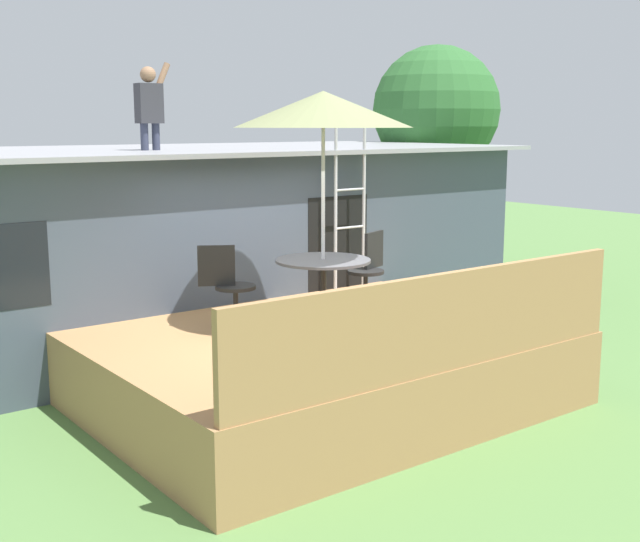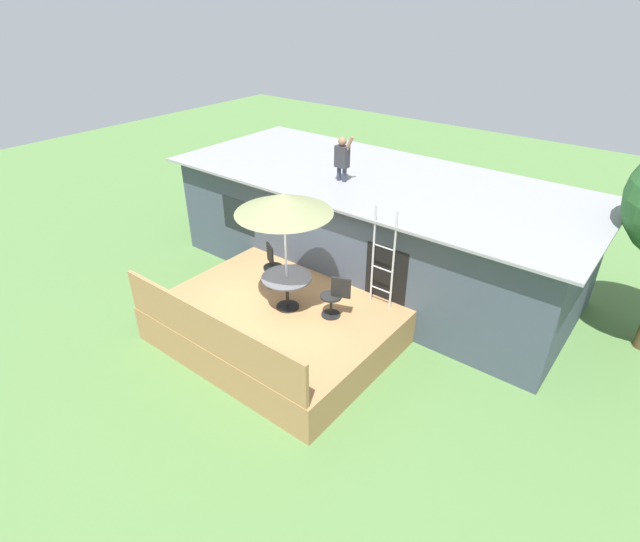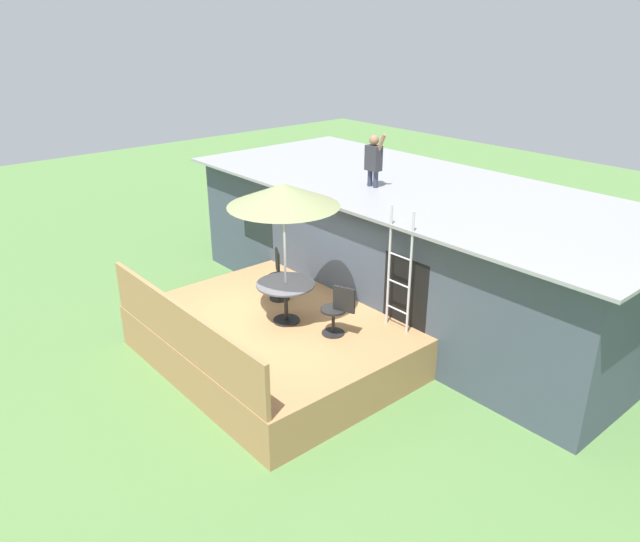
# 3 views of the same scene
# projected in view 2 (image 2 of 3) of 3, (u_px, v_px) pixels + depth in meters

# --- Properties ---
(ground_plane) EXTENTS (40.00, 40.00, 0.00)m
(ground_plane) POSITION_uv_depth(u_px,v_px,m) (282.00, 336.00, 10.92)
(ground_plane) COLOR #567F42
(house) EXTENTS (10.50, 4.50, 2.66)m
(house) POSITION_uv_depth(u_px,v_px,m) (374.00, 227.00, 12.71)
(house) COLOR #424C5B
(house) RESTS_ON ground
(deck) EXTENTS (4.78, 3.95, 0.80)m
(deck) POSITION_uv_depth(u_px,v_px,m) (281.00, 321.00, 10.72)
(deck) COLOR #A87A4C
(deck) RESTS_ON ground
(deck_railing) EXTENTS (4.68, 0.08, 0.90)m
(deck_railing) POSITION_uv_depth(u_px,v_px,m) (208.00, 332.00, 8.99)
(deck_railing) COLOR #A87A4C
(deck_railing) RESTS_ON deck
(patio_table) EXTENTS (1.04, 1.04, 0.74)m
(patio_table) POSITION_uv_depth(u_px,v_px,m) (287.00, 283.00, 10.19)
(patio_table) COLOR black
(patio_table) RESTS_ON deck
(patio_umbrella) EXTENTS (1.90, 1.90, 2.54)m
(patio_umbrella) POSITION_uv_depth(u_px,v_px,m) (284.00, 204.00, 9.30)
(patio_umbrella) COLOR silver
(patio_umbrella) RESTS_ON deck
(step_ladder) EXTENTS (0.52, 0.04, 2.20)m
(step_ladder) POSITION_uv_depth(u_px,v_px,m) (383.00, 258.00, 10.05)
(step_ladder) COLOR silver
(step_ladder) RESTS_ON deck
(person_figure) EXTENTS (0.47, 0.20, 1.11)m
(person_figure) POSITION_uv_depth(u_px,v_px,m) (342.00, 156.00, 11.49)
(person_figure) COLOR #33384C
(person_figure) RESTS_ON house
(patio_chair_left) EXTENTS (0.58, 0.44, 0.92)m
(patio_chair_left) POSITION_uv_depth(u_px,v_px,m) (272.00, 266.00, 11.08)
(patio_chair_left) COLOR black
(patio_chair_left) RESTS_ON deck
(patio_chair_right) EXTENTS (0.60, 0.44, 0.92)m
(patio_chair_right) POSITION_uv_depth(u_px,v_px,m) (335.00, 297.00, 9.98)
(patio_chair_right) COLOR black
(patio_chair_right) RESTS_ON deck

